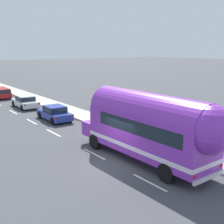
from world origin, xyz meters
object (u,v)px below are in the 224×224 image
painted_bus (152,125)px  car_second (25,101)px  car_third (1,92)px  car_lead (55,113)px

painted_bus → car_second: bearing=89.7°
car_third → car_second: bearing=-87.9°
painted_bus → car_second: 20.40m
painted_bus → car_third: size_ratio=2.28×
painted_bus → car_lead: bearing=89.4°
car_second → car_third: size_ratio=0.93×
car_third → car_lead: bearing=-88.8°
car_lead → car_second: (-0.04, 7.38, 0.00)m
car_lead → car_third: bearing=91.2°
car_lead → car_third: size_ratio=0.91×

